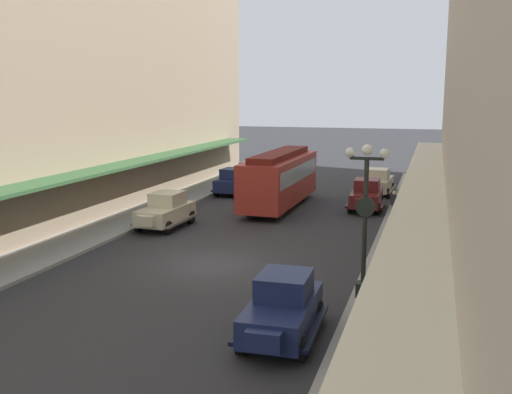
# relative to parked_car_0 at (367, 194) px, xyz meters

# --- Properties ---
(ground_plane) EXTENTS (200.00, 200.00, 0.00)m
(ground_plane) POSITION_rel_parked_car_0_xyz_m (-4.69, -13.53, -0.94)
(ground_plane) COLOR #2D2D30
(sidewalk_left) EXTENTS (3.00, 60.00, 0.15)m
(sidewalk_left) POSITION_rel_parked_car_0_xyz_m (-12.19, -13.53, -0.87)
(sidewalk_left) COLOR #99968E
(sidewalk_left) RESTS_ON ground
(sidewalk_right) EXTENTS (3.00, 60.00, 0.15)m
(sidewalk_right) POSITION_rel_parked_car_0_xyz_m (2.81, -13.53, -0.87)
(sidewalk_right) COLOR #99968E
(sidewalk_right) RESTS_ON ground
(building_row_right) EXTENTS (4.30, 60.00, 19.55)m
(building_row_right) POSITION_rel_parked_car_0_xyz_m (5.55, -13.53, 8.83)
(building_row_right) COLOR #B2A899
(building_row_right) RESTS_ON ground
(parked_car_0) EXTENTS (2.22, 4.29, 1.84)m
(parked_car_0) POSITION_rel_parked_car_0_xyz_m (0.00, 0.00, 0.00)
(parked_car_0) COLOR #591919
(parked_car_0) RESTS_ON ground
(parked_car_1) EXTENTS (2.27, 4.31, 1.84)m
(parked_car_1) POSITION_rel_parked_car_0_xyz_m (-9.45, 2.90, 0.00)
(parked_car_1) COLOR #19234C
(parked_car_1) RESTS_ON ground
(parked_car_2) EXTENTS (2.24, 4.29, 1.84)m
(parked_car_2) POSITION_rel_parked_car_0_xyz_m (-0.13, -19.79, 0.00)
(parked_car_2) COLOR #19234C
(parked_car_2) RESTS_ON ground
(parked_car_3) EXTENTS (2.24, 4.30, 1.84)m
(parked_car_3) POSITION_rel_parked_car_0_xyz_m (-9.54, 7.20, 0.00)
(parked_car_3) COLOR #997F5B
(parked_car_3) RESTS_ON ground
(parked_car_4) EXTENTS (2.30, 4.32, 1.84)m
(parked_car_4) POSITION_rel_parked_car_0_xyz_m (0.15, 5.64, 0.00)
(parked_car_4) COLOR beige
(parked_car_4) RESTS_ON ground
(parked_car_5) EXTENTS (2.25, 4.30, 1.84)m
(parked_car_5) POSITION_rel_parked_car_0_xyz_m (-9.50, -7.94, 0.00)
(parked_car_5) COLOR beige
(parked_car_5) RESTS_ON ground
(streetcar) EXTENTS (2.65, 9.64, 3.46)m
(streetcar) POSITION_rel_parked_car_0_xyz_m (-5.20, -0.87, 0.96)
(streetcar) COLOR #A52D23
(streetcar) RESTS_ON ground
(lamp_post_with_clock) EXTENTS (1.42, 0.44, 5.16)m
(lamp_post_with_clock) POSITION_rel_parked_car_0_xyz_m (1.71, -16.11, 2.04)
(lamp_post_with_clock) COLOR black
(lamp_post_with_clock) RESTS_ON sidewalk_right
(fire_hydrant) EXTENTS (0.24, 0.24, 0.82)m
(fire_hydrant) POSITION_rel_parked_car_0_xyz_m (-11.04, -5.99, -0.38)
(fire_hydrant) COLOR #B21E19
(fire_hydrant) RESTS_ON sidewalk_left
(pedestrian_0) EXTENTS (0.36, 0.24, 1.64)m
(pedestrian_0) POSITION_rel_parked_car_0_xyz_m (2.83, 4.05, 0.05)
(pedestrian_0) COLOR slate
(pedestrian_0) RESTS_ON sidewalk_right
(pedestrian_1) EXTENTS (0.36, 0.24, 1.64)m
(pedestrian_1) POSITION_rel_parked_car_0_xyz_m (3.70, 5.72, 0.05)
(pedestrian_1) COLOR #4C4238
(pedestrian_1) RESTS_ON sidewalk_right
(pedestrian_2) EXTENTS (0.36, 0.28, 1.67)m
(pedestrian_2) POSITION_rel_parked_car_0_xyz_m (3.44, 0.43, 0.07)
(pedestrian_2) COLOR #4C4238
(pedestrian_2) RESTS_ON sidewalk_right
(pedestrian_3) EXTENTS (0.36, 0.24, 1.64)m
(pedestrian_3) POSITION_rel_parked_car_0_xyz_m (1.85, -3.49, 0.05)
(pedestrian_3) COLOR slate
(pedestrian_3) RESTS_ON sidewalk_right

